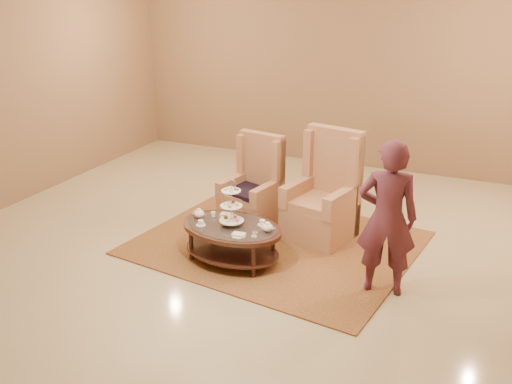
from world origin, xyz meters
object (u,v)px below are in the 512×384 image
at_px(armchair_left, 254,195).
at_px(armchair_right, 324,202).
at_px(person, 387,218).
at_px(tea_table, 232,232).

xyz_separation_m(armchair_left, armchair_right, (0.98, -0.02, 0.05)).
bearing_deg(armchair_right, armchair_left, -168.21).
bearing_deg(armchair_right, person, -34.00).
bearing_deg(armchair_left, person, -18.03).
xyz_separation_m(tea_table, person, (1.75, 0.04, 0.46)).
xyz_separation_m(tea_table, armchair_right, (0.76, 1.10, 0.09)).
relative_size(tea_table, person, 0.79).
distance_m(armchair_left, armchair_right, 0.98).
bearing_deg(armchair_left, tea_table, -68.17).
relative_size(armchair_left, armchair_right, 0.88).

